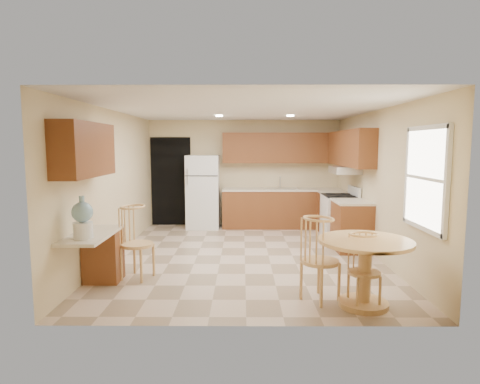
{
  "coord_description": "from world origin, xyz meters",
  "views": [
    {
      "loc": [
        -0.04,
        -6.8,
        1.9
      ],
      "look_at": [
        -0.09,
        0.3,
        1.08
      ],
      "focal_mm": 30.0,
      "sensor_mm": 36.0,
      "label": 1
    }
  ],
  "objects_px": {
    "dining_table": "(365,263)",
    "chair_table_a": "(322,253)",
    "stove": "(340,217)",
    "chair_table_b": "(367,265)",
    "chair_desk": "(135,237)",
    "water_crock": "(83,219)",
    "refrigerator": "(203,192)"
  },
  "relations": [
    {
      "from": "refrigerator",
      "to": "water_crock",
      "type": "xyz_separation_m",
      "value": [
        -1.05,
        -4.38,
        0.17
      ]
    },
    {
      "from": "stove",
      "to": "dining_table",
      "type": "xyz_separation_m",
      "value": [
        -0.52,
        -3.38,
        0.06
      ]
    },
    {
      "from": "refrigerator",
      "to": "stove",
      "type": "xyz_separation_m",
      "value": [
        2.88,
        -1.22,
        -0.37
      ]
    },
    {
      "from": "chair_table_a",
      "to": "water_crock",
      "type": "distance_m",
      "value": 2.94
    },
    {
      "from": "chair_table_a",
      "to": "chair_desk",
      "type": "xyz_separation_m",
      "value": [
        -2.46,
        0.82,
        0.0
      ]
    },
    {
      "from": "chair_table_a",
      "to": "dining_table",
      "type": "bearing_deg",
      "value": 41.9
    },
    {
      "from": "water_crock",
      "to": "refrigerator",
      "type": "bearing_deg",
      "value": 76.53
    },
    {
      "from": "chair_desk",
      "to": "water_crock",
      "type": "bearing_deg",
      "value": -14.61
    },
    {
      "from": "dining_table",
      "to": "chair_desk",
      "type": "relative_size",
      "value": 1.05
    },
    {
      "from": "refrigerator",
      "to": "dining_table",
      "type": "bearing_deg",
      "value": -62.94
    },
    {
      "from": "stove",
      "to": "water_crock",
      "type": "bearing_deg",
      "value": -141.13
    },
    {
      "from": "refrigerator",
      "to": "stove",
      "type": "distance_m",
      "value": 3.15
    },
    {
      "from": "refrigerator",
      "to": "chair_desk",
      "type": "height_order",
      "value": "refrigerator"
    },
    {
      "from": "stove",
      "to": "water_crock",
      "type": "distance_m",
      "value": 5.07
    },
    {
      "from": "dining_table",
      "to": "chair_table_a",
      "type": "distance_m",
      "value": 0.5
    },
    {
      "from": "chair_desk",
      "to": "water_crock",
      "type": "distance_m",
      "value": 0.9
    },
    {
      "from": "refrigerator",
      "to": "water_crock",
      "type": "relative_size",
      "value": 3.21
    },
    {
      "from": "refrigerator",
      "to": "chair_table_b",
      "type": "height_order",
      "value": "refrigerator"
    },
    {
      "from": "dining_table",
      "to": "chair_table_b",
      "type": "bearing_deg",
      "value": -90.0
    },
    {
      "from": "chair_table_b",
      "to": "refrigerator",
      "type": "bearing_deg",
      "value": -70.65
    },
    {
      "from": "chair_desk",
      "to": "chair_table_a",
      "type": "bearing_deg",
      "value": 90.4
    },
    {
      "from": "stove",
      "to": "chair_table_a",
      "type": "height_order",
      "value": "stove"
    },
    {
      "from": "dining_table",
      "to": "water_crock",
      "type": "distance_m",
      "value": 3.44
    },
    {
      "from": "chair_table_a",
      "to": "chair_table_b",
      "type": "height_order",
      "value": "chair_table_a"
    },
    {
      "from": "refrigerator",
      "to": "chair_table_a",
      "type": "xyz_separation_m",
      "value": [
        1.86,
        -4.52,
        -0.21
      ]
    },
    {
      "from": "chair_table_b",
      "to": "chair_desk",
      "type": "relative_size",
      "value": 0.83
    },
    {
      "from": "stove",
      "to": "chair_table_a",
      "type": "xyz_separation_m",
      "value": [
        -1.01,
        -3.3,
        0.16
      ]
    },
    {
      "from": "stove",
      "to": "chair_desk",
      "type": "relative_size",
      "value": 1.05
    },
    {
      "from": "water_crock",
      "to": "chair_table_a",
      "type": "bearing_deg",
      "value": -2.6
    },
    {
      "from": "refrigerator",
      "to": "chair_table_a",
      "type": "distance_m",
      "value": 4.89
    },
    {
      "from": "water_crock",
      "to": "stove",
      "type": "bearing_deg",
      "value": 38.87
    },
    {
      "from": "dining_table",
      "to": "chair_table_a",
      "type": "xyz_separation_m",
      "value": [
        -0.49,
        0.08,
        0.1
      ]
    }
  ]
}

